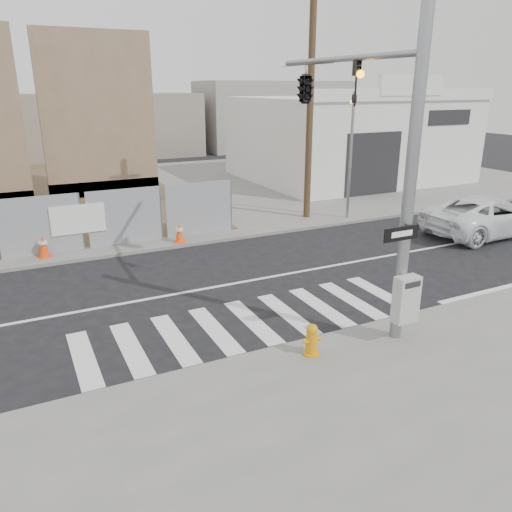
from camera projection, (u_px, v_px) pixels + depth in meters
name	position (u px, v px, depth m)	size (l,w,h in m)	color
ground	(215.00, 287.00, 14.44)	(100.00, 100.00, 0.00)	black
sidewalk_far	(116.00, 195.00, 26.31)	(50.00, 20.00, 0.12)	slate
signal_pole	(335.00, 118.00, 12.20)	(0.96, 5.87, 7.00)	gray
far_signal_pole	(352.00, 138.00, 20.57)	(0.16, 0.20, 5.60)	gray
concrete_wall_right	(100.00, 131.00, 25.10)	(5.50, 1.30, 8.00)	brown
auto_shop	(348.00, 138.00, 30.49)	(12.00, 10.20, 5.95)	silver
utility_pole_right	(311.00, 95.00, 20.15)	(1.60, 0.28, 10.00)	#4D3A24
fire_hydrant	(312.00, 339.00, 10.49)	(0.46, 0.46, 0.70)	orange
suv	(489.00, 216.00, 19.37)	(2.50, 5.41, 1.50)	white
traffic_cone_c	(43.00, 246.00, 16.52)	(0.50, 0.50, 0.77)	#F1400C
traffic_cone_d	(179.00, 233.00, 18.09)	(0.49, 0.49, 0.75)	#FF4C0D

